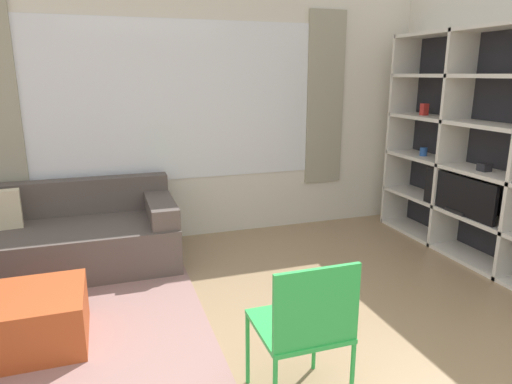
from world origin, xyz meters
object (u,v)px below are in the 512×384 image
object	(u,v)px
couch_main	(56,240)
folding_chair	(305,323)
shelving_unit	(490,150)
ottoman	(31,320)

from	to	relation	value
couch_main	folding_chair	world-z (taller)	folding_chair
shelving_unit	couch_main	bearing A→B (deg)	164.59
shelving_unit	folding_chair	world-z (taller)	shelving_unit
ottoman	folding_chair	distance (m)	1.83
ottoman	couch_main	bearing A→B (deg)	87.53
ottoman	folding_chair	size ratio (longest dim) A/B	0.78
shelving_unit	folding_chair	distance (m)	2.81
couch_main	folding_chair	xyz separation A→B (m)	(1.37, -2.38, 0.24)
couch_main	folding_chair	distance (m)	2.75
couch_main	folding_chair	bearing A→B (deg)	-60.01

